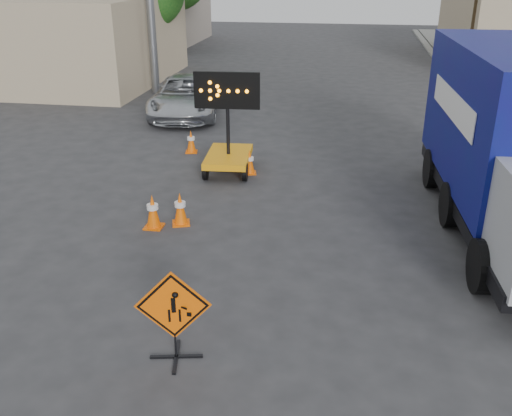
# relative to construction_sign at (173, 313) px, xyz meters

# --- Properties ---
(ground) EXTENTS (100.00, 100.00, 0.00)m
(ground) POSITION_rel_construction_sign_xyz_m (0.08, 0.02, -0.79)
(ground) COLOR #2D2D30
(ground) RESTS_ON ground
(curb_right) EXTENTS (0.40, 60.00, 0.12)m
(curb_right) POSITION_rel_construction_sign_xyz_m (7.28, 15.02, -0.73)
(curb_right) COLOR gray
(curb_right) RESTS_ON ground
(storefront_left_near) EXTENTS (14.00, 10.00, 4.00)m
(storefront_left_near) POSITION_rel_construction_sign_xyz_m (-13.92, 20.02, 1.21)
(storefront_left_near) COLOR tan
(storefront_left_near) RESTS_ON ground
(storefront_left_far) EXTENTS (12.00, 10.00, 4.40)m
(storefront_left_far) POSITION_rel_construction_sign_xyz_m (-14.92, 34.02, 1.41)
(storefront_left_far) COLOR gray
(storefront_left_far) RESTS_ON ground
(construction_sign) EXTENTS (1.11, 0.79, 1.49)m
(construction_sign) POSITION_rel_construction_sign_xyz_m (0.00, 0.00, 0.00)
(construction_sign) COLOR black
(construction_sign) RESTS_ON ground
(arrow_board) EXTENTS (1.78, 2.06, 2.82)m
(arrow_board) POSITION_rel_construction_sign_xyz_m (-0.95, 8.23, -0.16)
(arrow_board) COLOR #F79D0D
(arrow_board) RESTS_ON ground
(pickup_truck) EXTENTS (3.13, 5.57, 1.47)m
(pickup_truck) POSITION_rel_construction_sign_xyz_m (-3.89, 14.35, -0.06)
(pickup_truck) COLOR silver
(pickup_truck) RESTS_ON ground
(cone_a) EXTENTS (0.40, 0.40, 0.79)m
(cone_a) POSITION_rel_construction_sign_xyz_m (-1.84, 4.34, -0.40)
(cone_a) COLOR #FF6005
(cone_a) RESTS_ON ground
(cone_b) EXTENTS (0.49, 0.49, 0.77)m
(cone_b) POSITION_rel_construction_sign_xyz_m (-1.29, 4.62, -0.41)
(cone_b) COLOR #FF6005
(cone_b) RESTS_ON ground
(cone_c) EXTENTS (0.42, 0.42, 0.69)m
(cone_c) POSITION_rel_construction_sign_xyz_m (-0.33, 8.19, -0.45)
(cone_c) COLOR #FF6005
(cone_c) RESTS_ON ground
(cone_d) EXTENTS (0.42, 0.42, 0.71)m
(cone_d) POSITION_rel_construction_sign_xyz_m (-2.47, 9.78, -0.44)
(cone_d) COLOR #FF6005
(cone_d) RESTS_ON ground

